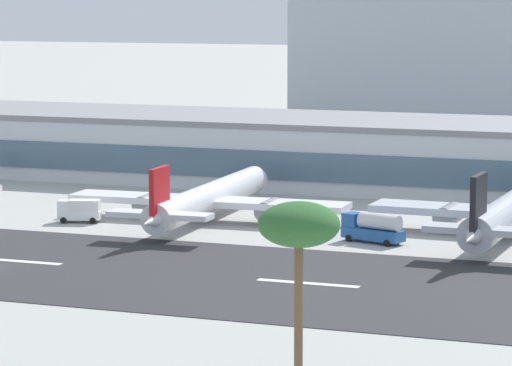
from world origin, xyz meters
TOP-DOWN VIEW (x-y plane):
  - runway_strip at (0.00, 4.07)m, footprint 800.00×39.28m
  - runway_centreline_dash_4 at (1.09, 4.07)m, footprint 12.00×1.20m
  - runway_centreline_dash_5 at (38.29, 4.07)m, footprint 12.00×1.20m
  - terminal_building at (8.38, 83.21)m, footprint 149.26×29.46m
  - distant_hotel_block at (25.20, 203.44)m, footprint 103.53×37.50m
  - airliner_red_tail_gate_1 at (11.26, 39.38)m, footprint 41.27×47.57m
  - airliner_black_tail_gate_2 at (54.21, 42.01)m, footprint 38.50×51.67m
  - service_fuel_truck_0 at (38.16, 31.60)m, footprint 8.89×5.05m
  - service_box_truck_1 at (-5.40, 32.69)m, footprint 6.44×4.05m
  - palm_tree_2 at (51.25, -37.87)m, footprint 6.59×6.59m

SIDE VIEW (x-z plane):
  - runway_strip at x=0.00m, z-range 0.00..0.08m
  - runway_centreline_dash_4 at x=1.09m, z-range 0.08..0.09m
  - runway_centreline_dash_5 at x=38.29m, z-range 0.08..0.09m
  - service_box_truck_1 at x=-5.40m, z-range 0.16..3.41m
  - service_fuel_truck_0 at x=38.16m, z-range 0.05..4.00m
  - airliner_red_tail_gate_1 at x=11.26m, z-range -1.80..8.12m
  - airliner_black_tail_gate_2 at x=54.21m, z-range -1.95..8.83m
  - terminal_building at x=8.38m, z-range 0.00..11.40m
  - palm_tree_2 at x=51.25m, z-range 5.86..21.82m
  - distant_hotel_block at x=25.20m, z-range 0.00..43.31m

